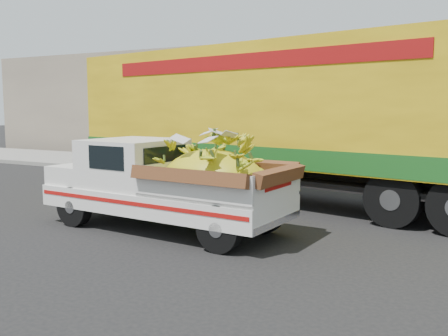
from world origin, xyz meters
The scene contains 6 objects.
ground centered at (0.00, 0.00, 0.00)m, with size 100.00×100.00×0.00m, color black.
curb centered at (0.00, 6.48, 0.07)m, with size 60.00×0.25×0.15m, color gray.
sidewalk centered at (0.00, 8.58, 0.07)m, with size 60.00×4.00×0.14m, color gray.
building_left centered at (-8.00, 14.48, 2.50)m, with size 18.00×6.00×5.00m, color gray.
pickup_truck centered at (2.19, 0.12, 0.91)m, with size 4.95×2.12×1.69m.
semi_trailer centered at (2.41, 4.03, 2.12)m, with size 12.08×4.79×3.80m.
Camera 1 is at (7.21, -7.55, 2.31)m, focal length 40.00 mm.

